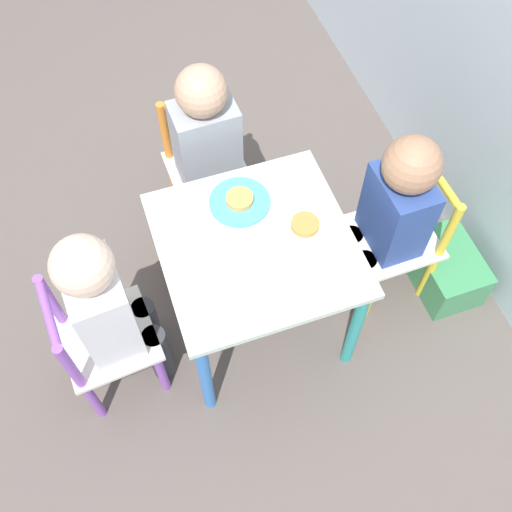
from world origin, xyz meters
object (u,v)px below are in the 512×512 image
Objects in this scene: plate_left at (240,201)px; storage_bin at (445,269)px; kids_table at (256,258)px; chair_orange at (206,168)px; chair_purple at (101,342)px; plate_back at (305,227)px; child_front at (109,306)px; child_back at (392,210)px; chair_yellow at (399,237)px; child_left at (208,145)px.

storage_bin is at bearing 71.95° from plate_left.
kids_table is 0.51m from chair_orange.
chair_orange and chair_purple have the same top height.
plate_back is at bearing 45.00° from plate_left.
plate_back is (-0.04, 0.57, 0.05)m from child_front.
chair_purple is at bearing -88.05° from child_back.
plate_left is at bearing -72.05° from child_front.
kids_table is 0.76× the size of child_back.
child_front is at bearing -129.91° from chair_orange.
kids_table is 3.01× the size of plate_left.
chair_orange is 2.86× the size of plate_back.
child_back reaches higher than chair_orange.
child_back reaches higher than chair_yellow.
chair_yellow reaches higher than plate_left.
chair_purple is at bearing -86.28° from plate_back.
chair_orange reaches higher than kids_table.
child_back reaches higher than plate_back.
chair_yellow is 1.00× the size of chair_orange.
storage_bin is (0.07, 0.66, -0.31)m from kids_table.
storage_bin is (0.56, 0.68, -0.16)m from chair_orange.
chair_yellow is 0.42m from plate_back.
child_left is at bearing -90.00° from chair_orange.
chair_yellow is 0.70× the size of child_front.
chair_yellow is (-0.01, 0.49, -0.15)m from kids_table.
child_front reaches higher than chair_purple.
kids_table is 0.43m from child_front.
chair_purple is at bearing -91.55° from storage_bin.
plate_left reaches higher than storage_bin.
chair_yellow is 0.72× the size of child_back.
plate_left reaches higher than kids_table.
chair_yellow reaches higher than storage_bin.
kids_table is 1.05× the size of chair_purple.
plate_left is at bearing -108.05° from storage_bin.
chair_orange is 0.90m from storage_bin.
chair_purple reaches higher than plate_back.
child_left is 4.03× the size of plate_back.
plate_left is at bearing -135.00° from plate_back.
chair_purple is at bearing -137.14° from child_left.
chair_orange is 0.70× the size of child_front.
kids_table is at bearing -90.00° from child_front.
chair_yellow is at bearing 90.00° from child_back.
child_left reaches higher than chair_purple.
plate_left is (-0.13, -0.43, 0.06)m from child_back.
kids_table is at bearing -90.00° from chair_yellow.
kids_table reaches higher than storage_bin.
chair_yellow is 0.94m from child_front.
child_front reaches higher than child_back.
plate_back is at bearing -97.94° from storage_bin.
child_front is (0.04, -0.86, 0.01)m from child_back.
child_back is 0.61m from child_left.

